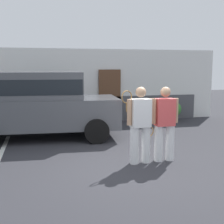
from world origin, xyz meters
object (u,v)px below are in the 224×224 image
Objects in this scene: tennis_player_woman at (164,123)px; parked_suv at (39,102)px; tennis_player_man at (140,124)px; potted_plant_by_porch at (149,113)px; potted_plant_secondary at (173,110)px.

parked_suv is at bearing -46.12° from tennis_player_woman.
parked_suv reaches higher than tennis_player_man.
tennis_player_man is 1.01× the size of tennis_player_woman.
parked_suv is 2.70× the size of tennis_player_woman.
potted_plant_by_porch is at bearing 25.63° from parked_suv.
tennis_player_man reaches higher than potted_plant_secondary.
potted_plant_by_porch is at bearing -105.62° from tennis_player_woman.
potted_plant_secondary is (5.31, 1.77, -0.69)m from parked_suv.
potted_plant_secondary reaches higher than potted_plant_by_porch.
parked_suv is at bearing -161.61° from potted_plant_secondary.
potted_plant_secondary is (1.07, 0.07, 0.06)m from potted_plant_by_porch.
potted_plant_by_porch is 1.07m from potted_plant_secondary.
tennis_player_woman is at bearing 178.78° from tennis_player_man.
tennis_player_man is at bearing -50.53° from parked_suv.
parked_suv is 2.68× the size of tennis_player_man.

